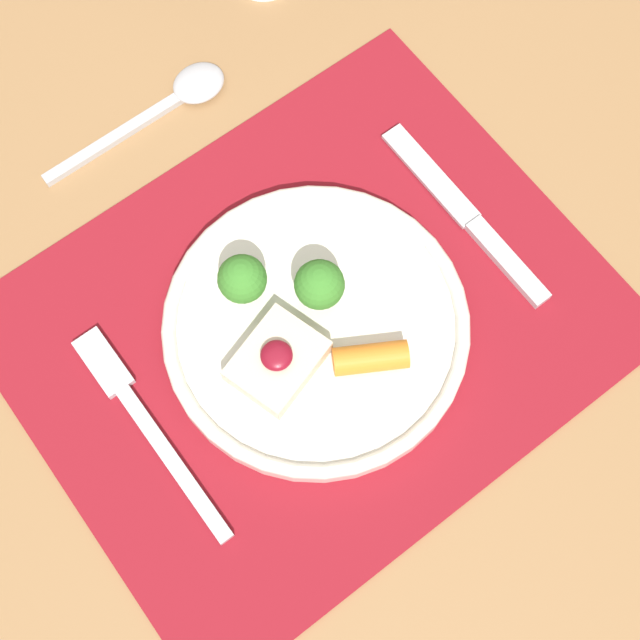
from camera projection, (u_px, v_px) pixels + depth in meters
ground_plane at (315, 478)px, 1.45m from camera, size 8.00×8.00×0.00m
dining_table at (312, 360)px, 0.82m from camera, size 1.20×1.05×0.77m
placemat at (311, 325)px, 0.72m from camera, size 0.46×0.37×0.00m
dinner_plate at (317, 323)px, 0.71m from camera, size 0.25×0.25×0.07m
fork at (142, 418)px, 0.69m from camera, size 0.02×0.20×0.01m
knife at (475, 225)px, 0.75m from camera, size 0.02×0.20×0.01m
spoon at (176, 98)px, 0.79m from camera, size 0.18×0.04×0.01m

